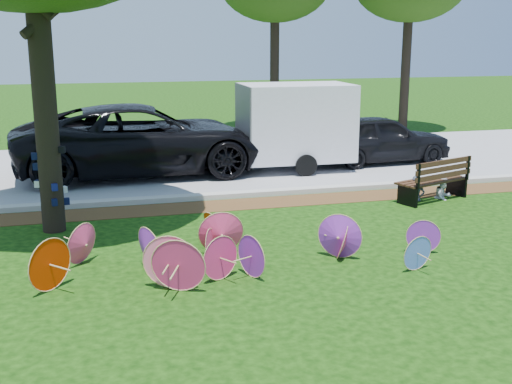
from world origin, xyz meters
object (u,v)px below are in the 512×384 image
parasol_pile (214,248)px  person_left (417,177)px  dark_pickup (379,139)px  person_right (444,177)px  cargo_trailer (296,122)px  park_bench (432,179)px  black_van (143,140)px

parasol_pile → person_left: person_left is taller
parasol_pile → dark_pickup: size_ratio=1.62×
person_left → person_right: size_ratio=1.09×
parasol_pile → cargo_trailer: (3.79, 7.42, 0.98)m
parasol_pile → park_bench: park_bench is taller
park_bench → dark_pickup: bearing=60.4°
parasol_pile → black_van: bearing=93.3°
cargo_trailer → person_left: (1.61, -4.10, -0.81)m
parasol_pile → park_bench: (5.75, 3.27, 0.11)m
black_van → person_left: black_van is taller
black_van → park_bench: size_ratio=3.66×
parasol_pile → park_bench: size_ratio=3.67×
black_van → dark_pickup: (6.96, -0.09, -0.23)m
park_bench → person_right: bearing=-11.8°
person_left → parasol_pile: bearing=-127.4°
dark_pickup → person_left: dark_pickup is taller
park_bench → person_left: person_left is taller
dark_pickup → person_right: size_ratio=4.24×
cargo_trailer → parasol_pile: bearing=-116.2°
dark_pickup → person_left: 4.56m
dark_pickup → person_right: 4.45m
person_left → dark_pickup: bearing=96.9°
cargo_trailer → black_van: bearing=175.3°
black_van → person_right: size_ratio=6.86×
parasol_pile → black_van: black_van is taller
parasol_pile → cargo_trailer: size_ratio=2.29×
black_van → cargo_trailer: bearing=-97.9°
black_van → dark_pickup: bearing=-93.1°
cargo_trailer → person_left: bearing=-67.7°
park_bench → person_right: (0.35, 0.05, 0.01)m
person_right → parasol_pile: bearing=-167.4°
parasol_pile → dark_pickup: (6.51, 7.74, 0.35)m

